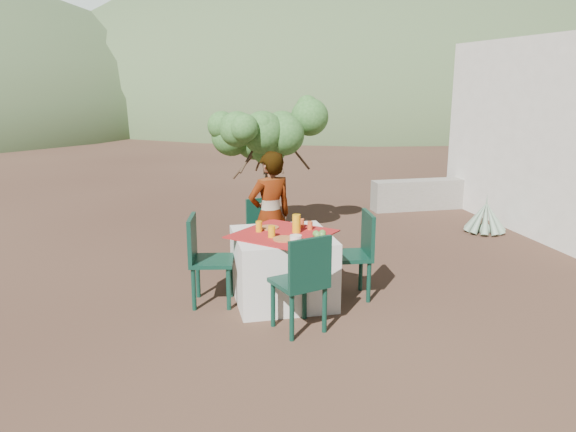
{
  "coord_description": "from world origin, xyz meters",
  "views": [
    {
      "loc": [
        -1.38,
        -6.06,
        2.39
      ],
      "look_at": [
        -0.05,
        0.02,
        0.85
      ],
      "focal_mm": 35.0,
      "sensor_mm": 36.0,
      "label": 1
    }
  ],
  "objects_px": {
    "chair_far": "(265,230)",
    "chair_right": "(357,251)",
    "chair_near": "(303,279)",
    "juice_pitcher": "(296,224)",
    "chair_left": "(204,256)",
    "person": "(270,216)",
    "table": "(283,267)",
    "agave": "(485,218)",
    "shrub_tree": "(272,141)"
  },
  "relations": [
    {
      "from": "chair_near",
      "to": "person",
      "type": "height_order",
      "value": "person"
    },
    {
      "from": "table",
      "to": "chair_right",
      "type": "bearing_deg",
      "value": -5.27
    },
    {
      "from": "chair_far",
      "to": "chair_right",
      "type": "bearing_deg",
      "value": -68.53
    },
    {
      "from": "chair_right",
      "to": "agave",
      "type": "relative_size",
      "value": 1.38
    },
    {
      "from": "chair_near",
      "to": "chair_right",
      "type": "height_order",
      "value": "chair_near"
    },
    {
      "from": "agave",
      "to": "juice_pitcher",
      "type": "relative_size",
      "value": 3.52
    },
    {
      "from": "chair_left",
      "to": "person",
      "type": "relative_size",
      "value": 0.62
    },
    {
      "from": "chair_far",
      "to": "chair_left",
      "type": "xyz_separation_m",
      "value": [
        -0.84,
        -1.03,
        0.04
      ]
    },
    {
      "from": "table",
      "to": "agave",
      "type": "distance_m",
      "value": 4.24
    },
    {
      "from": "shrub_tree",
      "to": "person",
      "type": "bearing_deg",
      "value": -101.32
    },
    {
      "from": "shrub_tree",
      "to": "juice_pitcher",
      "type": "height_order",
      "value": "shrub_tree"
    },
    {
      "from": "shrub_tree",
      "to": "juice_pitcher",
      "type": "relative_size",
      "value": 9.34
    },
    {
      "from": "table",
      "to": "chair_near",
      "type": "distance_m",
      "value": 0.86
    },
    {
      "from": "table",
      "to": "shrub_tree",
      "type": "bearing_deg",
      "value": 81.69
    },
    {
      "from": "chair_far",
      "to": "person",
      "type": "height_order",
      "value": "person"
    },
    {
      "from": "chair_near",
      "to": "chair_right",
      "type": "distance_m",
      "value": 1.11
    },
    {
      "from": "chair_far",
      "to": "chair_left",
      "type": "distance_m",
      "value": 1.33
    },
    {
      "from": "person",
      "to": "agave",
      "type": "xyz_separation_m",
      "value": [
        3.7,
        1.31,
        -0.54
      ]
    },
    {
      "from": "chair_far",
      "to": "shrub_tree",
      "type": "bearing_deg",
      "value": 62.97
    },
    {
      "from": "table",
      "to": "shrub_tree",
      "type": "xyz_separation_m",
      "value": [
        0.39,
        2.64,
        1.08
      ]
    },
    {
      "from": "table",
      "to": "chair_near",
      "type": "height_order",
      "value": "chair_near"
    },
    {
      "from": "table",
      "to": "shrub_tree",
      "type": "height_order",
      "value": "shrub_tree"
    },
    {
      "from": "chair_near",
      "to": "juice_pitcher",
      "type": "relative_size",
      "value": 4.92
    },
    {
      "from": "chair_right",
      "to": "chair_far",
      "type": "bearing_deg",
      "value": -139.89
    },
    {
      "from": "table",
      "to": "chair_far",
      "type": "bearing_deg",
      "value": 89.8
    },
    {
      "from": "chair_near",
      "to": "agave",
      "type": "height_order",
      "value": "chair_near"
    },
    {
      "from": "chair_far",
      "to": "table",
      "type": "bearing_deg",
      "value": -103.17
    },
    {
      "from": "chair_left",
      "to": "person",
      "type": "height_order",
      "value": "person"
    },
    {
      "from": "agave",
      "to": "juice_pitcher",
      "type": "distance_m",
      "value": 4.15
    },
    {
      "from": "chair_right",
      "to": "agave",
      "type": "xyz_separation_m",
      "value": [
        2.88,
        2.12,
        -0.3
      ]
    },
    {
      "from": "chair_left",
      "to": "chair_right",
      "type": "relative_size",
      "value": 1.01
    },
    {
      "from": "table",
      "to": "chair_left",
      "type": "height_order",
      "value": "chair_left"
    },
    {
      "from": "chair_right",
      "to": "person",
      "type": "distance_m",
      "value": 1.18
    },
    {
      "from": "person",
      "to": "chair_left",
      "type": "bearing_deg",
      "value": 19.9
    },
    {
      "from": "chair_left",
      "to": "table",
      "type": "bearing_deg",
      "value": -85.35
    },
    {
      "from": "chair_near",
      "to": "agave",
      "type": "xyz_separation_m",
      "value": [
        3.68,
        2.89,
        -0.31
      ]
    },
    {
      "from": "table",
      "to": "chair_far",
      "type": "xyz_separation_m",
      "value": [
        0.0,
        1.12,
        0.12
      ]
    },
    {
      "from": "chair_far",
      "to": "chair_near",
      "type": "relative_size",
      "value": 0.92
    },
    {
      "from": "shrub_tree",
      "to": "chair_right",
      "type": "bearing_deg",
      "value": -80.9
    },
    {
      "from": "chair_near",
      "to": "juice_pitcher",
      "type": "distance_m",
      "value": 0.91
    },
    {
      "from": "person",
      "to": "shrub_tree",
      "type": "height_order",
      "value": "shrub_tree"
    },
    {
      "from": "person",
      "to": "juice_pitcher",
      "type": "xyz_separation_m",
      "value": [
        0.15,
        -0.73,
        0.08
      ]
    },
    {
      "from": "table",
      "to": "chair_left",
      "type": "relative_size",
      "value": 1.34
    },
    {
      "from": "chair_near",
      "to": "person",
      "type": "xyz_separation_m",
      "value": [
        -0.02,
        1.57,
        0.24
      ]
    },
    {
      "from": "table",
      "to": "chair_left",
      "type": "distance_m",
      "value": 0.86
    },
    {
      "from": "table",
      "to": "juice_pitcher",
      "type": "height_order",
      "value": "juice_pitcher"
    },
    {
      "from": "table",
      "to": "person",
      "type": "relative_size",
      "value": 0.83
    },
    {
      "from": "chair_near",
      "to": "shrub_tree",
      "type": "distance_m",
      "value": 3.62
    },
    {
      "from": "chair_near",
      "to": "chair_left",
      "type": "relative_size",
      "value": 1.0
    },
    {
      "from": "chair_right",
      "to": "agave",
      "type": "height_order",
      "value": "chair_right"
    }
  ]
}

